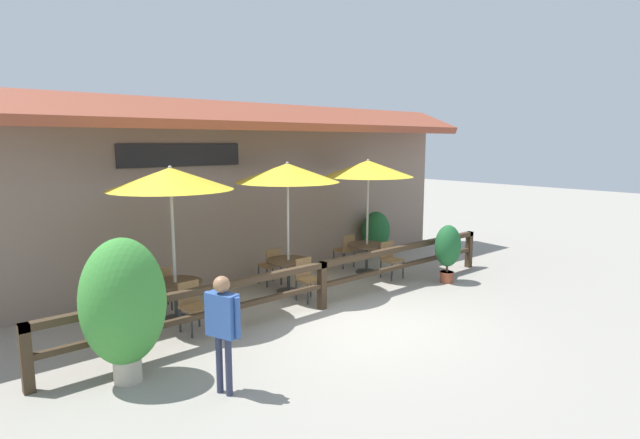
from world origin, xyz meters
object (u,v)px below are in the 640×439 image
(dining_table_middle, at_px, (288,266))
(chair_far_wallside, at_px, (346,249))
(dining_table_near, at_px, (176,290))
(patio_umbrella_near, at_px, (170,179))
(chair_far_streetside, at_px, (390,258))
(chair_near_wallside, at_px, (160,285))
(patio_umbrella_middle, at_px, (287,173))
(chair_middle_wallside, at_px, (271,264))
(potted_plant_corner_fern, at_px, (448,248))
(pedestrian, at_px, (223,319))
(chair_near_streetside, at_px, (193,304))
(chair_middle_streetside, at_px, (307,277))
(patio_umbrella_far, at_px, (368,169))
(potted_plant_tall_tropical, at_px, (376,231))
(dining_table_far, at_px, (367,250))
(potted_plant_broad_leaf, at_px, (124,304))

(dining_table_middle, xyz_separation_m, chair_far_wallside, (2.48, 0.79, -0.09))
(dining_table_near, bearing_deg, patio_umbrella_near, 180.00)
(dining_table_middle, bearing_deg, chair_far_streetside, -14.67)
(chair_near_wallside, height_order, patio_umbrella_middle, patio_umbrella_middle)
(chair_middle_wallside, relative_size, potted_plant_corner_fern, 0.64)
(dining_table_middle, bearing_deg, chair_middle_wallside, 86.98)
(chair_middle_wallside, bearing_deg, pedestrian, 52.61)
(chair_near_wallside, bearing_deg, dining_table_middle, 178.28)
(potted_plant_corner_fern, bearing_deg, pedestrian, -169.55)
(chair_near_streetside, distance_m, pedestrian, 2.45)
(chair_far_wallside, height_order, potted_plant_corner_fern, potted_plant_corner_fern)
(chair_far_wallside, distance_m, pedestrian, 7.01)
(dining_table_middle, height_order, chair_middle_streetside, chair_middle_streetside)
(patio_umbrella_far, bearing_deg, dining_table_near, -179.02)
(dining_table_near, relative_size, chair_near_streetside, 1.11)
(potted_plant_tall_tropical, bearing_deg, patio_umbrella_near, -169.83)
(patio_umbrella_far, height_order, pedestrian, patio_umbrella_far)
(patio_umbrella_middle, distance_m, potted_plant_tall_tropical, 4.62)
(chair_near_streetside, xyz_separation_m, patio_umbrella_far, (5.19, 0.82, 2.13))
(chair_near_wallside, bearing_deg, patio_umbrella_near, 102.75)
(dining_table_middle, distance_m, chair_far_streetside, 2.68)
(chair_near_wallside, bearing_deg, dining_table_far, -173.95)
(chair_near_wallside, xyz_separation_m, dining_table_far, (5.16, -0.65, 0.09))
(chair_middle_wallside, relative_size, chair_far_streetside, 1.00)
(patio_umbrella_near, bearing_deg, patio_umbrella_middle, 0.74)
(potted_plant_broad_leaf, bearing_deg, chair_far_streetside, 9.98)
(chair_near_streetside, bearing_deg, potted_plant_broad_leaf, -149.12)
(dining_table_near, xyz_separation_m, potted_plant_corner_fern, (5.93, -1.79, 0.24))
(patio_umbrella_near, relative_size, potted_plant_tall_tropical, 2.20)
(patio_umbrella_far, relative_size, potted_plant_corner_fern, 2.09)
(pedestrian, bearing_deg, chair_far_streetside, 92.77)
(chair_near_wallside, relative_size, dining_table_middle, 0.90)
(chair_far_wallside, xyz_separation_m, potted_plant_broad_leaf, (-6.68, -2.66, 0.62))
(chair_near_streetside, xyz_separation_m, dining_table_middle, (2.66, 0.77, 0.09))
(dining_table_far, bearing_deg, dining_table_middle, -178.78)
(chair_near_wallside, xyz_separation_m, potted_plant_corner_fern, (5.93, -2.52, 0.33))
(potted_plant_corner_fern, height_order, pedestrian, pedestrian)
(chair_middle_wallside, bearing_deg, chair_far_wallside, -173.49)
(chair_near_streetside, xyz_separation_m, chair_middle_streetside, (2.61, 0.06, 0.00))
(chair_near_streetside, relative_size, potted_plant_broad_leaf, 0.43)
(patio_umbrella_near, xyz_separation_m, potted_plant_corner_fern, (5.93, -1.79, -1.80))
(chair_middle_wallside, relative_size, chair_far_wallside, 1.00)
(potted_plant_broad_leaf, bearing_deg, chair_near_streetside, 35.64)
(chair_middle_streetside, distance_m, potted_plant_corner_fern, 3.54)
(chair_near_wallside, xyz_separation_m, chair_middle_streetside, (2.58, -1.41, 0.00))
(chair_near_streetside, relative_size, potted_plant_tall_tropical, 0.67)
(chair_middle_wallside, distance_m, chair_far_streetside, 2.90)
(dining_table_near, bearing_deg, chair_middle_streetside, -14.61)
(patio_umbrella_near, bearing_deg, chair_near_wallside, 89.56)
(dining_table_far, xyz_separation_m, potted_plant_broad_leaf, (-6.73, -1.93, 0.54))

